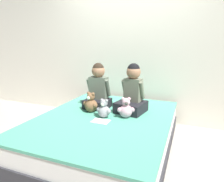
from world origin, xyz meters
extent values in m
plane|color=#B2A899|center=(0.00, 0.00, 0.00)|extent=(14.00, 14.00, 0.00)
cube|color=silver|center=(0.00, 1.16, 1.25)|extent=(8.00, 0.06, 2.50)
cube|color=#2D2D33|center=(0.00, 0.00, 0.08)|extent=(1.63, 2.05, 0.17)
cube|color=silver|center=(0.00, 0.00, 0.28)|extent=(1.60, 2.01, 0.21)
cube|color=#4CA384|center=(0.00, 0.00, 0.40)|extent=(1.62, 2.03, 0.03)
cube|color=black|center=(-0.25, 0.31, 0.47)|extent=(0.34, 0.32, 0.12)
cube|color=#5B6656|center=(-0.25, 0.36, 0.69)|extent=(0.25, 0.14, 0.32)
sphere|color=#9E7051|center=(-0.25, 0.36, 0.94)|extent=(0.19, 0.19, 0.19)
sphere|color=#2D2319|center=(-0.25, 0.36, 0.97)|extent=(0.16, 0.16, 0.16)
cylinder|color=#5B6656|center=(-0.39, 0.36, 0.70)|extent=(0.06, 0.14, 0.26)
cylinder|color=#5B6656|center=(-0.10, 0.36, 0.70)|extent=(0.06, 0.14, 0.26)
cube|color=black|center=(0.26, 0.31, 0.48)|extent=(0.42, 0.42, 0.14)
cube|color=slate|center=(0.27, 0.37, 0.71)|extent=(0.25, 0.18, 0.31)
sphere|color=#9E7051|center=(0.27, 0.37, 0.95)|extent=(0.19, 0.19, 0.19)
sphere|color=black|center=(0.27, 0.37, 0.98)|extent=(0.17, 0.17, 0.17)
cylinder|color=slate|center=(0.14, 0.39, 0.72)|extent=(0.08, 0.15, 0.25)
cylinder|color=slate|center=(0.39, 0.34, 0.72)|extent=(0.08, 0.15, 0.25)
sphere|color=brown|center=(-0.25, 0.11, 0.50)|extent=(0.17, 0.17, 0.17)
sphere|color=brown|center=(-0.25, 0.11, 0.62)|extent=(0.11, 0.11, 0.11)
sphere|color=white|center=(-0.26, 0.07, 0.62)|extent=(0.05, 0.05, 0.05)
sphere|color=brown|center=(-0.29, 0.12, 0.67)|extent=(0.05, 0.05, 0.05)
sphere|color=brown|center=(-0.21, 0.11, 0.67)|extent=(0.05, 0.05, 0.05)
sphere|color=brown|center=(-0.33, 0.11, 0.52)|extent=(0.07, 0.07, 0.07)
sphere|color=brown|center=(-0.17, 0.08, 0.52)|extent=(0.07, 0.07, 0.07)
sphere|color=#DBA3B2|center=(0.26, 0.09, 0.49)|extent=(0.16, 0.16, 0.16)
sphere|color=#DBA3B2|center=(0.26, 0.09, 0.61)|extent=(0.10, 0.10, 0.10)
sphere|color=#4C4742|center=(0.27, 0.05, 0.61)|extent=(0.05, 0.05, 0.05)
sphere|color=#DBA3B2|center=(0.22, 0.07, 0.65)|extent=(0.04, 0.04, 0.04)
sphere|color=#DBA3B2|center=(0.29, 0.10, 0.65)|extent=(0.04, 0.04, 0.04)
sphere|color=#DBA3B2|center=(0.19, 0.04, 0.51)|extent=(0.06, 0.06, 0.06)
sphere|color=#DBA3B2|center=(0.33, 0.10, 0.51)|extent=(0.06, 0.06, 0.06)
sphere|color=#939399|center=(0.00, -0.01, 0.49)|extent=(0.15, 0.15, 0.15)
sphere|color=#939399|center=(0.00, -0.01, 0.60)|extent=(0.09, 0.09, 0.09)
sphere|color=white|center=(0.00, -0.05, 0.59)|extent=(0.04, 0.04, 0.04)
sphere|color=#939399|center=(-0.03, -0.01, 0.63)|extent=(0.04, 0.04, 0.04)
sphere|color=#939399|center=(0.04, -0.02, 0.63)|extent=(0.04, 0.04, 0.04)
sphere|color=#939399|center=(-0.07, -0.02, 0.51)|extent=(0.06, 0.06, 0.06)
sphere|color=#939399|center=(0.07, -0.04, 0.51)|extent=(0.06, 0.06, 0.06)
cube|color=white|center=(0.02, -0.15, 0.41)|extent=(0.21, 0.15, 0.00)
camera|label=1|loc=(0.97, -2.18, 1.32)|focal=32.00mm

